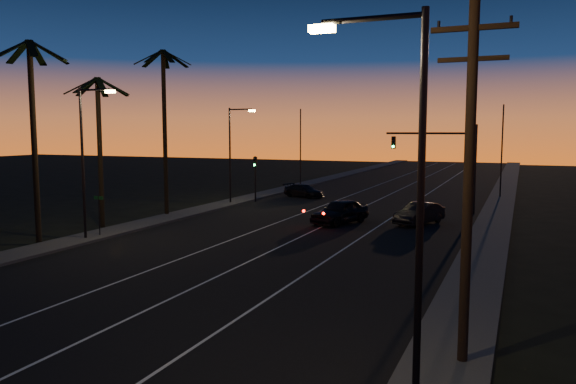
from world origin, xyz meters
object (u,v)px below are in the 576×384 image
at_px(utility_pole, 469,176).
at_px(cross_car, 304,191).
at_px(signal_mast, 444,153).
at_px(lead_car, 340,211).
at_px(right_car, 419,213).

height_order(utility_pole, cross_car, utility_pole).
xyz_separation_m(signal_mast, cross_car, (-13.94, 5.27, -4.14)).
bearing_deg(lead_car, utility_pole, -64.35).
height_order(signal_mast, cross_car, signal_mast).
distance_m(signal_mast, lead_car, 10.94).
height_order(utility_pole, right_car, utility_pole).
bearing_deg(cross_car, lead_car, -59.51).
xyz_separation_m(utility_pole, cross_car, (-18.40, 35.26, -4.67)).
relative_size(lead_car, cross_car, 1.25).
bearing_deg(cross_car, right_car, -41.62).
bearing_deg(utility_pole, cross_car, 117.56).
bearing_deg(utility_pole, signal_mast, 98.47).
bearing_deg(lead_car, cross_car, 120.49).
distance_m(lead_car, right_car, 5.53).
bearing_deg(signal_mast, right_car, -96.49).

